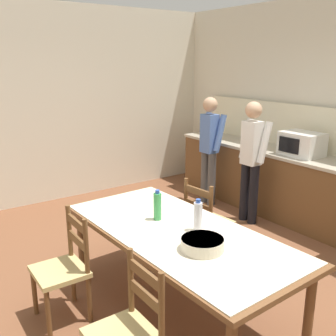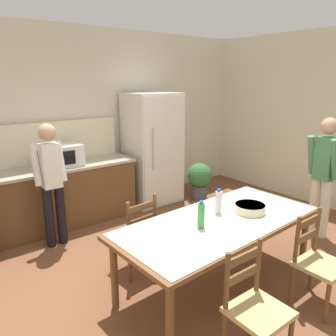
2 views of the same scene
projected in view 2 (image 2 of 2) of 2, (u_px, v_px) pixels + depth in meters
ground_plane at (191, 278)px, 3.59m from camera, size 8.32×8.32×0.00m
wall_back at (82, 122)px, 5.23m from camera, size 6.52×0.12×2.90m
kitchen_counter at (30, 202)px, 4.55m from camera, size 3.10×0.66×0.91m
counter_splashback at (17, 146)px, 4.59m from camera, size 3.06×0.03×0.60m
refrigerator at (153, 149)px, 5.63m from camera, size 0.86×0.73×1.90m
microwave at (63, 155)px, 4.68m from camera, size 0.50×0.39×0.30m
dining_table at (220, 226)px, 3.30m from camera, size 2.24×1.08×0.75m
bottle_near_centre at (201, 215)px, 3.08m from camera, size 0.07×0.07×0.27m
bottle_off_centre at (218, 202)px, 3.41m from camera, size 0.07×0.07×0.27m
serving_bowl at (250, 208)px, 3.45m from camera, size 0.32×0.32×0.09m
chair_side_near_left at (255, 308)px, 2.47m from camera, size 0.43×0.41×0.91m
chair_side_far_left at (135, 235)px, 3.64m from camera, size 0.46×0.44×0.91m
chair_side_near_right at (318, 262)px, 3.09m from camera, size 0.42×0.40×0.91m
person_at_counter at (51, 179)px, 4.12m from camera, size 0.40×0.28×1.60m
person_by_table at (323, 172)px, 4.36m from camera, size 0.29×0.42×1.64m
potted_plant at (200, 179)px, 5.88m from camera, size 0.44×0.44×0.67m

